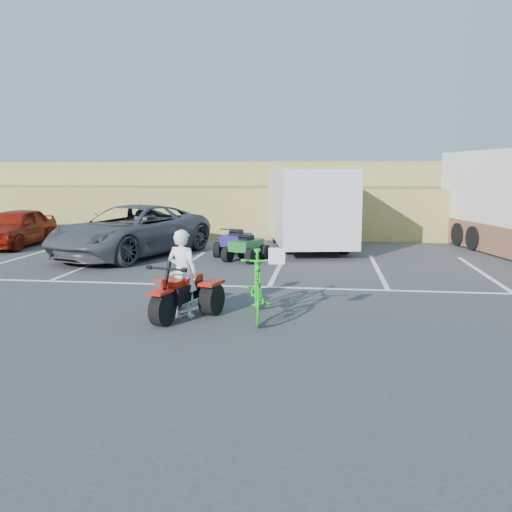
# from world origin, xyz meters

# --- Properties ---
(ground) EXTENTS (100.00, 100.00, 0.00)m
(ground) POSITION_xyz_m (0.00, 0.00, 0.00)
(ground) COLOR #343437
(ground) RESTS_ON ground
(parking_stripes) EXTENTS (28.00, 5.16, 0.01)m
(parking_stripes) POSITION_xyz_m (0.87, 4.07, 0.00)
(parking_stripes) COLOR white
(parking_stripes) RESTS_ON ground
(grass_embankment) EXTENTS (40.00, 8.50, 3.10)m
(grass_embankment) POSITION_xyz_m (0.00, 15.48, 1.42)
(grass_embankment) COLOR olive
(grass_embankment) RESTS_ON ground
(red_trike_atv) EXTENTS (1.56, 1.83, 1.02)m
(red_trike_atv) POSITION_xyz_m (-1.35, -0.46, 0.00)
(red_trike_atv) COLOR #B3150A
(red_trike_atv) RESTS_ON ground
(rider) EXTENTS (0.67, 0.53, 1.62)m
(rider) POSITION_xyz_m (-1.31, -0.32, 0.81)
(rider) COLOR white
(rider) RESTS_ON ground
(green_dirt_bike) EXTENTS (0.85, 2.10, 1.23)m
(green_dirt_bike) POSITION_xyz_m (0.06, -0.24, 0.61)
(green_dirt_bike) COLOR #14BF19
(green_dirt_bike) RESTS_ON ground
(grey_pickup) EXTENTS (4.47, 6.31, 1.60)m
(grey_pickup) POSITION_xyz_m (-4.80, 6.49, 0.80)
(grey_pickup) COLOR #404247
(grey_pickup) RESTS_ON ground
(red_car) EXTENTS (1.85, 4.08, 1.36)m
(red_car) POSITION_xyz_m (-9.69, 8.11, 0.68)
(red_car) COLOR maroon
(red_car) RESTS_ON ground
(cargo_trailer) EXTENTS (3.35, 6.16, 2.72)m
(cargo_trailer) POSITION_xyz_m (0.65, 9.09, 1.47)
(cargo_trailer) COLOR silver
(cargo_trailer) RESTS_ON ground
(quad_atv_blue) EXTENTS (1.28, 1.57, 0.93)m
(quad_atv_blue) POSITION_xyz_m (-1.53, 6.96, 0.00)
(quad_atv_blue) COLOR navy
(quad_atv_blue) RESTS_ON ground
(quad_atv_green) EXTENTS (1.38, 1.58, 0.86)m
(quad_atv_green) POSITION_xyz_m (-1.07, 6.02, 0.00)
(quad_atv_green) COLOR #166225
(quad_atv_green) RESTS_ON ground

